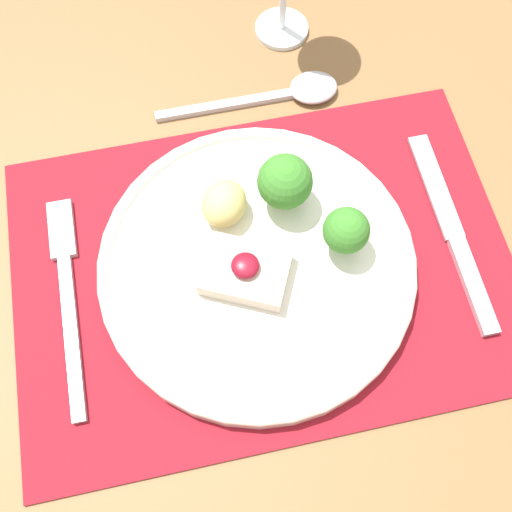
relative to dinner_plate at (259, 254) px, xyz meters
name	(u,v)px	position (x,y,z in m)	size (l,w,h in m)	color
ground_plane	(259,402)	(0.00, -0.01, -0.78)	(8.00, 8.00, 0.00)	gray
dining_table	(263,294)	(0.00, -0.01, -0.09)	(1.57, 1.22, 0.76)	brown
placemat	(263,268)	(0.00, -0.01, -0.02)	(0.47, 0.33, 0.00)	maroon
dinner_plate	(259,254)	(0.00, 0.00, 0.00)	(0.30, 0.30, 0.08)	silver
fork	(67,287)	(-0.18, 0.01, -0.01)	(0.02, 0.22, 0.01)	#B2B2B7
knife	(457,242)	(0.19, -0.02, -0.01)	(0.02, 0.22, 0.01)	#B2B2B7
spoon	(293,92)	(0.08, 0.18, -0.01)	(0.20, 0.04, 0.02)	#B2B2B7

